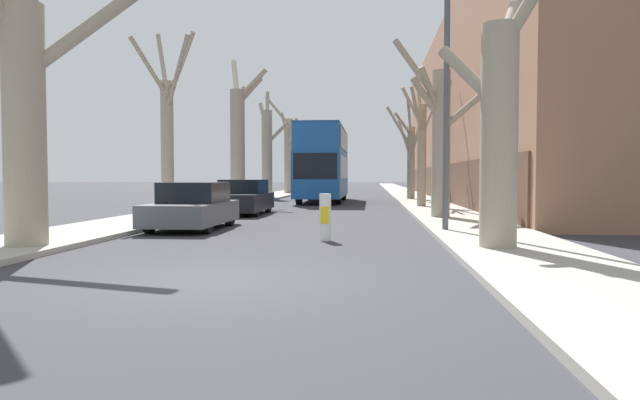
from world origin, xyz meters
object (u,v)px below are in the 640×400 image
street_tree_right_1 (442,133)px  street_tree_left_1 (167,133)px  traffic_bollard (325,217)px  street_tree_left_4 (288,152)px  lamp_post (444,46)px  parked_car_1 (243,198)px  street_tree_right_2 (422,143)px  street_tree_left_2 (239,137)px  double_decker_bus (323,160)px  street_tree_right_0 (503,116)px  street_tree_left_0 (21,88)px  street_tree_right_3 (410,155)px  parked_car_0 (193,207)px  street_tree_left_3 (267,150)px

street_tree_right_1 → street_tree_left_1: bearing=-177.4°
street_tree_left_1 → traffic_bollard: (6.25, -6.42, -2.53)m
street_tree_left_4 → lamp_post: bearing=-74.8°
parked_car_1 → street_tree_right_2: bearing=33.1°
street_tree_left_2 → double_decker_bus: street_tree_left_2 is taller
street_tree_right_0 → traffic_bollard: size_ratio=6.32×
street_tree_left_0 → street_tree_left_4: size_ratio=0.90×
street_tree_left_1 → traffic_bollard: size_ratio=6.10×
street_tree_left_4 → lamp_post: (9.15, -33.59, 1.31)m
street_tree_right_3 → double_decker_bus: (-5.37, -2.29, -0.41)m
street_tree_right_0 → street_tree_right_3: bearing=90.4°
street_tree_left_2 → double_decker_bus: size_ratio=0.81×
street_tree_left_0 → double_decker_bus: street_tree_left_0 is taller
street_tree_right_2 → lamp_post: 12.45m
street_tree_left_2 → street_tree_right_1: 13.52m
parked_car_0 → street_tree_right_1: bearing=28.7°
street_tree_right_2 → traffic_bollard: bearing=-104.0°
street_tree_right_1 → parked_car_1: 8.39m
street_tree_left_0 → street_tree_right_0: size_ratio=1.09×
street_tree_right_0 → street_tree_left_0: bearing=-176.0°
street_tree_left_2 → parked_car_0: size_ratio=2.00×
street_tree_left_4 → street_tree_right_0: street_tree_left_4 is taller
street_tree_right_3 → lamp_post: (-0.54, -21.28, 2.08)m
traffic_bollard → parked_car_0: bearing=147.2°
street_tree_left_3 → street_tree_right_0: (9.95, -27.91, -0.64)m
street_tree_left_1 → street_tree_left_3: size_ratio=0.90×
street_tree_right_0 → lamp_post: lamp_post is taller
parked_car_1 → street_tree_right_0: bearing=-54.7°
street_tree_right_0 → double_decker_bus: (-5.55, 22.77, -0.24)m
street_tree_right_0 → parked_car_1: 13.75m
street_tree_right_0 → parked_car_0: street_tree_right_0 is taller
street_tree_right_1 → street_tree_right_3: bearing=90.1°
street_tree_left_2 → street_tree_right_3: 11.73m
street_tree_right_1 → street_tree_right_3: 16.33m
street_tree_right_3 → parked_car_0: 22.05m
street_tree_left_4 → lamp_post: 34.84m
street_tree_right_3 → lamp_post: 21.39m
street_tree_right_1 → parked_car_1: street_tree_right_1 is taller
street_tree_right_0 → parked_car_0: (-7.85, 4.52, -2.12)m
street_tree_left_0 → traffic_bollard: size_ratio=6.89×
street_tree_right_0 → street_tree_right_3: street_tree_right_0 is taller
double_decker_bus → traffic_bollard: double_decker_bus is taller
street_tree_right_2 → parked_car_0: (-7.65, -11.56, -2.50)m
street_tree_left_2 → street_tree_right_1: street_tree_left_2 is taller
street_tree_right_2 → street_tree_right_3: size_ratio=1.14×
parked_car_1 → street_tree_left_4: bearing=94.4°
street_tree_right_3 → traffic_bollard: size_ratio=5.55×
street_tree_right_3 → parked_car_0: (-7.67, -20.54, -2.29)m
street_tree_left_0 → street_tree_left_1: 8.98m
street_tree_left_0 → street_tree_right_1: size_ratio=1.19×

